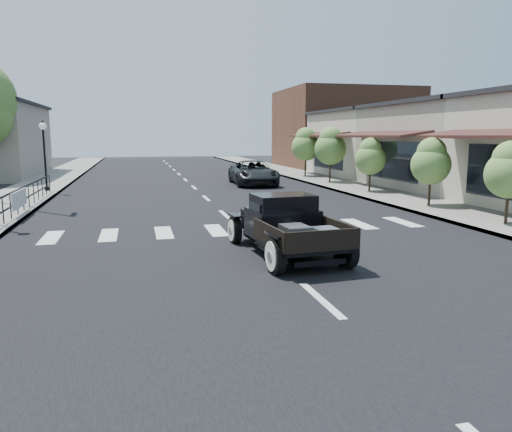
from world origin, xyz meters
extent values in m
plane|color=black|center=(0.00, 0.00, 0.00)|extent=(120.00, 120.00, 0.00)
cube|color=black|center=(0.00, 15.00, 0.01)|extent=(14.00, 80.00, 0.02)
cube|color=gray|center=(-8.50, 15.00, 0.07)|extent=(3.00, 80.00, 0.15)
cube|color=gray|center=(8.50, 15.00, 0.07)|extent=(3.00, 80.00, 0.15)
cube|color=#ACA291|center=(15.00, 13.00, 2.25)|extent=(10.00, 9.00, 4.50)
cube|color=beige|center=(15.00, 22.00, 2.25)|extent=(10.00, 9.00, 4.50)
cube|color=brown|center=(15.50, 32.00, 3.50)|extent=(11.00, 10.00, 7.00)
imported|color=black|center=(3.61, 17.75, 0.72)|extent=(2.61, 5.27, 1.44)
camera|label=1|loc=(-3.14, -11.06, 2.94)|focal=35.00mm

